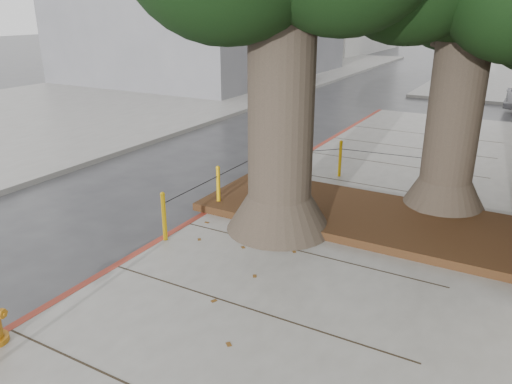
{
  "coord_description": "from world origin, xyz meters",
  "views": [
    {
      "loc": [
        3.67,
        -5.28,
        4.21
      ],
      "look_at": [
        -0.43,
        2.01,
        1.1
      ],
      "focal_mm": 35.0,
      "sensor_mm": 36.0,
      "label": 1
    }
  ],
  "objects": [
    {
      "name": "curb_red",
      "position": [
        -2.0,
        2.5,
        0.07
      ],
      "size": [
        0.14,
        26.0,
        0.16
      ],
      "primitive_type": "cube",
      "color": "maroon",
      "rests_on": "ground"
    },
    {
      "name": "bollard_ring",
      "position": [
        -0.87,
        4.38,
        0.66
      ],
      "size": [
        3.79,
        5.39,
        0.95
      ],
      "color": "#E7AD0C",
      "rests_on": "sidewalk_main"
    },
    {
      "name": "sidewalk_opposite",
      "position": [
        -14.0,
        10.0,
        0.07
      ],
      "size": [
        14.0,
        60.0,
        0.15
      ],
      "primitive_type": "cube",
      "color": "slate",
      "rests_on": "ground"
    },
    {
      "name": "ground",
      "position": [
        0.0,
        0.0,
        0.0
      ],
      "size": [
        140.0,
        140.0,
        0.0
      ],
      "primitive_type": "plane",
      "color": "#28282B",
      "rests_on": "ground"
    },
    {
      "name": "planter_bed",
      "position": [
        0.9,
        3.9,
        0.23
      ],
      "size": [
        6.4,
        2.6,
        0.16
      ],
      "primitive_type": "cube",
      "color": "black",
      "rests_on": "sidewalk_main"
    },
    {
      "name": "car_dark",
      "position": [
        -7.93,
        19.04,
        0.57
      ],
      "size": [
        1.93,
        4.06,
        1.14
      ],
      "primitive_type": "imported",
      "rotation": [
        0.0,
        0.0,
        0.09
      ],
      "color": "black",
      "rests_on": "ground"
    }
  ]
}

